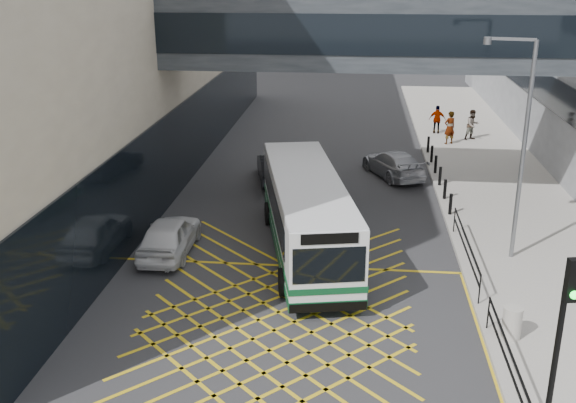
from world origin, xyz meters
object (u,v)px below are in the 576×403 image
(car_white, at_px, (170,235))
(litter_bin, at_px, (512,323))
(car_dark, at_px, (274,168))
(traffic_light, at_px, (564,324))
(street_lamp, at_px, (520,138))
(pedestrian_a, at_px, (450,128))
(pedestrian_c, at_px, (437,120))
(bus, at_px, (306,212))
(pedestrian_b, at_px, (472,125))
(car_silver, at_px, (394,163))

(car_white, height_order, litter_bin, car_white)
(car_dark, bearing_deg, traffic_light, 102.04)
(street_lamp, bearing_deg, pedestrian_a, 101.92)
(car_white, height_order, traffic_light, traffic_light)
(car_white, bearing_deg, pedestrian_c, -121.58)
(street_lamp, xyz_separation_m, pedestrian_c, (-0.54, 18.83, -3.52))
(bus, relative_size, car_dark, 2.45)
(car_dark, distance_m, pedestrian_b, 14.05)
(car_silver, height_order, street_lamp, street_lamp)
(street_lamp, height_order, litter_bin, street_lamp)
(pedestrian_b, bearing_deg, bus, -144.47)
(car_dark, xyz_separation_m, litter_bin, (8.48, -14.30, -0.05))
(pedestrian_c, bearing_deg, pedestrian_b, 150.99)
(pedestrian_a, bearing_deg, street_lamp, 62.26)
(car_white, relative_size, pedestrian_c, 2.61)
(bus, bearing_deg, pedestrian_a, 54.44)
(street_lamp, height_order, pedestrian_b, street_lamp)
(car_silver, xyz_separation_m, litter_bin, (2.59, -15.68, -0.07))
(traffic_light, bearing_deg, pedestrian_b, 75.36)
(bus, relative_size, street_lamp, 1.38)
(pedestrian_b, bearing_deg, car_white, -155.00)
(bus, relative_size, car_silver, 2.39)
(car_silver, relative_size, litter_bin, 4.80)
(bus, bearing_deg, pedestrian_c, 58.60)
(car_white, height_order, car_dark, car_white)
(car_dark, xyz_separation_m, pedestrian_c, (8.95, 10.30, 0.35))
(car_silver, xyz_separation_m, pedestrian_c, (3.07, 8.93, 0.33))
(bus, xyz_separation_m, car_dark, (-2.23, 8.47, -0.88))
(street_lamp, bearing_deg, car_silver, 121.57)
(pedestrian_a, bearing_deg, traffic_light, 59.70)
(pedestrian_a, bearing_deg, car_dark, 11.25)
(car_dark, bearing_deg, bus, 92.59)
(street_lamp, relative_size, pedestrian_b, 4.29)
(pedestrian_a, xyz_separation_m, pedestrian_c, (-0.43, 2.60, -0.10))
(traffic_light, bearing_deg, litter_bin, 79.21)
(street_lamp, bearing_deg, litter_bin, -88.40)
(car_dark, bearing_deg, pedestrian_b, -152.93)
(car_dark, height_order, pedestrian_a, pedestrian_a)
(litter_bin, bearing_deg, car_dark, 120.66)
(street_lamp, bearing_deg, traffic_light, -84.74)
(bus, height_order, car_dark, bus)
(pedestrian_b, bearing_deg, pedestrian_a, -169.58)
(car_white, xyz_separation_m, pedestrian_b, (13.63, 18.06, 0.34))
(traffic_light, bearing_deg, car_white, 130.16)
(car_dark, xyz_separation_m, pedestrian_a, (9.39, 7.70, 0.44))
(traffic_light, xyz_separation_m, pedestrian_c, (0.58, 28.94, -2.01))
(traffic_light, xyz_separation_m, pedestrian_a, (1.01, 26.34, -1.91))
(car_dark, distance_m, street_lamp, 13.33)
(bus, bearing_deg, car_silver, 57.95)
(bus, distance_m, car_silver, 10.54)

